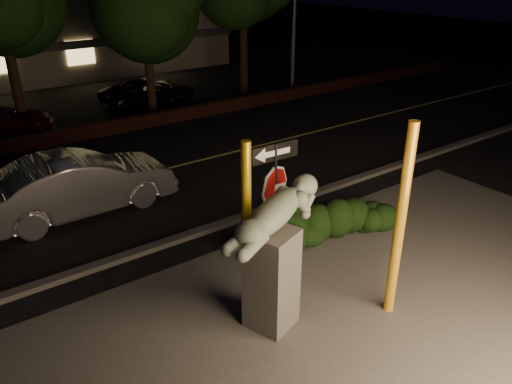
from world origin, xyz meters
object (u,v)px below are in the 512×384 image
Objects in this scene: silver_sedan at (80,184)px; parked_car_dark at (149,92)px; signpost at (275,188)px; sculpture at (273,247)px; yellow_pole_right at (400,224)px; yellow_pole_left at (247,234)px.

parked_car_dark is at bearing -35.48° from silver_sedan.
signpost is 1.36m from sculpture.
silver_sedan is at bearing 141.70° from parked_car_dark.
signpost is 5.89m from silver_sedan.
sculpture is at bearing 153.09° from yellow_pole_right.
silver_sedan is (-3.28, 7.32, -1.06)m from yellow_pole_right.
signpost is (1.01, 0.52, 0.42)m from yellow_pole_left.
yellow_pole_left is at bearing 157.97° from parked_car_dark.
yellow_pole_right is 15.98m from parked_car_dark.
signpost is 0.63× the size of silver_sedan.
yellow_pole_right is at bearing 167.16° from parked_car_dark.
yellow_pole_right reaches higher than yellow_pole_left.
sculpture is (-1.97, 1.00, -0.26)m from yellow_pole_right.
signpost is at bearing 120.93° from yellow_pole_right.
signpost is at bearing 161.18° from parked_car_dark.
signpost is (-1.19, 1.98, 0.27)m from yellow_pole_right.
silver_sedan is at bearing 113.43° from signpost.
signpost is at bearing 32.41° from sculpture.
yellow_pole_right reaches higher than silver_sedan.
sculpture is 15.43m from parked_car_dark.
parked_car_dark is (4.47, 14.74, -0.99)m from sculpture.
parked_car_dark is at bearing 77.00° from signpost.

